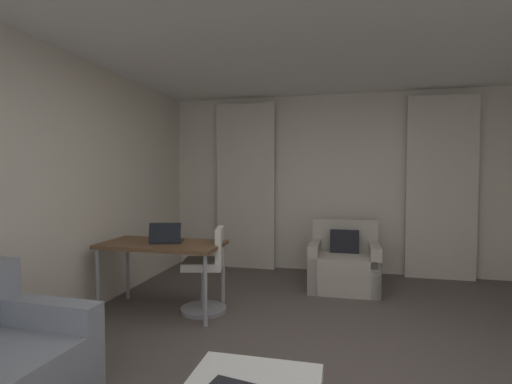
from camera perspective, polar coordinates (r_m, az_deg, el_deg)
ground_plane at (r=3.03m, az=10.98°, el=-25.63°), size 12.00×12.00×0.00m
wall_window at (r=5.70m, az=12.24°, el=1.28°), size 5.12×0.06×2.60m
wall_left at (r=3.74m, az=-31.32°, el=0.23°), size 0.06×6.12×2.60m
curtain_left_panel at (r=5.76m, az=-1.60°, el=0.86°), size 0.90×0.06×2.50m
curtain_right_panel at (r=5.72m, az=26.13°, el=0.57°), size 0.90×0.06×2.50m
armchair at (r=4.98m, az=13.14°, el=-10.67°), size 0.85×0.78×0.84m
desk at (r=4.10m, az=-13.95°, el=-8.28°), size 1.25×0.64×0.72m
desk_chair at (r=4.07m, az=-7.36°, el=-12.16°), size 0.48×0.48×0.88m
laptop at (r=4.05m, az=-13.36°, el=-6.83°), size 0.38×0.32×0.22m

